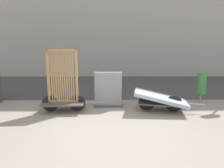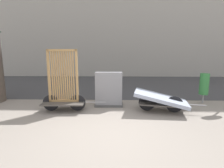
# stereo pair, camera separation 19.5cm
# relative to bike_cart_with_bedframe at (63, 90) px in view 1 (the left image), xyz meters

# --- Properties ---
(ground_plane) EXTENTS (60.00, 60.00, 0.00)m
(ground_plane) POSITION_rel_bike_cart_with_bedframe_xyz_m (1.58, -1.71, -0.70)
(ground_plane) COLOR gray
(road_strip) EXTENTS (56.00, 7.44, 0.01)m
(road_strip) POSITION_rel_bike_cart_with_bedframe_xyz_m (1.58, 5.10, -0.70)
(road_strip) COLOR #424244
(road_strip) RESTS_ON ground_plane
(bike_cart_with_bedframe) EXTENTS (2.07, 0.84, 2.01)m
(bike_cart_with_bedframe) POSITION_rel_bike_cart_with_bedframe_xyz_m (0.00, 0.00, 0.00)
(bike_cart_with_bedframe) COLOR #4C4742
(bike_cart_with_bedframe) RESTS_ON ground_plane
(bike_cart_with_mattress) EXTENTS (2.27, 1.27, 0.68)m
(bike_cart_with_mattress) POSITION_rel_bike_cart_with_bedframe_xyz_m (3.16, -0.00, -0.29)
(bike_cart_with_mattress) COLOR #4C4742
(bike_cart_with_mattress) RESTS_ON ground_plane
(utility_cabinet) EXTENTS (1.00, 0.43, 1.23)m
(utility_cabinet) POSITION_rel_bike_cart_with_bedframe_xyz_m (1.45, 0.56, -0.13)
(utility_cabinet) COLOR #4C4C4C
(utility_cabinet) RESTS_ON ground_plane
(trash_bin) EXTENTS (0.33, 0.33, 1.14)m
(trash_bin) POSITION_rel_bike_cart_with_bedframe_xyz_m (5.03, 1.03, 0.03)
(trash_bin) COLOR gray
(trash_bin) RESTS_ON ground_plane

